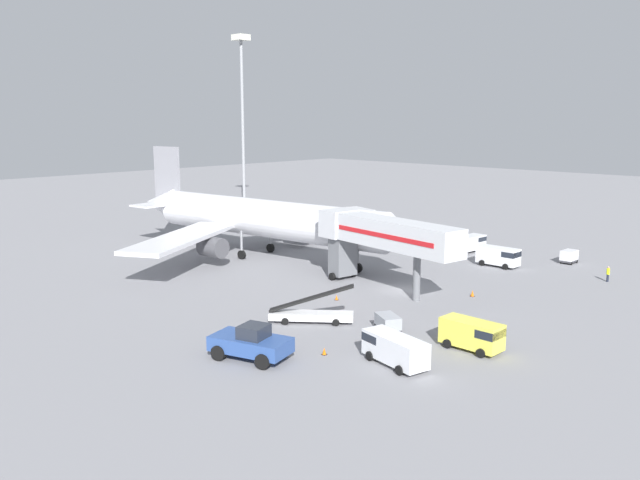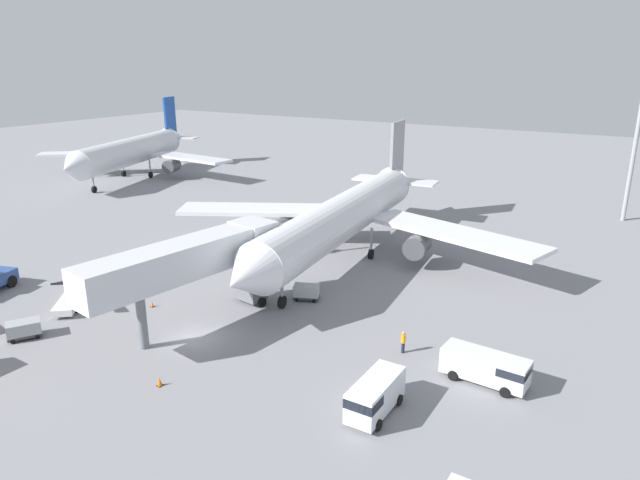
% 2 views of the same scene
% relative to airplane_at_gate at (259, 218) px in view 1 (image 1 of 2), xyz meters
% --- Properties ---
extents(ground_plane, '(300.00, 300.00, 0.00)m').
position_rel_airplane_at_gate_xyz_m(ground_plane, '(-0.90, -22.44, -4.73)').
color(ground_plane, gray).
extents(airplane_at_gate, '(41.45, 43.78, 12.93)m').
position_rel_airplane_at_gate_xyz_m(airplane_at_gate, '(0.00, 0.00, 0.00)').
color(airplane_at_gate, silver).
rests_on(airplane_at_gate, ground).
extents(jet_bridge, '(5.77, 17.65, 7.27)m').
position_rel_airplane_at_gate_xyz_m(jet_bridge, '(-2.20, -20.36, 0.69)').
color(jet_bridge, silver).
rests_on(jet_bridge, ground).
extents(pushback_tug, '(4.27, 6.18, 2.50)m').
position_rel_airplane_at_gate_xyz_m(pushback_tug, '(-23.43, -26.01, -3.56)').
color(pushback_tug, '#2D4C8E').
rests_on(pushback_tug, ground).
extents(belt_loader_truck, '(5.73, 6.45, 3.29)m').
position_rel_airplane_at_gate_xyz_m(belt_loader_truck, '(-14.53, -23.19, -3.96)').
color(belt_loader_truck, white).
rests_on(belt_loader_truck, ground).
extents(service_van_near_left, '(2.10, 4.78, 2.21)m').
position_rel_airplane_at_gate_xyz_m(service_van_near_left, '(15.18, -24.02, -3.47)').
color(service_van_near_left, white).
rests_on(service_van_near_left, ground).
extents(service_van_far_left, '(2.20, 4.58, 2.19)m').
position_rel_airplane_at_gate_xyz_m(service_van_far_left, '(-11.07, -36.37, -3.48)').
color(service_van_far_left, '#E5DB4C').
rests_on(service_van_far_left, ground).
extents(service_van_outer_right, '(5.71, 2.48, 2.03)m').
position_rel_airplane_at_gate_xyz_m(service_van_outer_right, '(19.97, -17.03, -3.56)').
color(service_van_outer_right, silver).
rests_on(service_van_outer_right, ground).
extents(service_van_far_right, '(2.96, 5.45, 2.07)m').
position_rel_airplane_at_gate_xyz_m(service_van_far_right, '(-17.32, -33.89, -3.54)').
color(service_van_far_right, white).
rests_on(service_van_far_right, ground).
extents(baggage_cart_far_center, '(2.42, 2.78, 1.35)m').
position_rel_airplane_at_gate_xyz_m(baggage_cart_far_center, '(-12.01, -29.25, -3.97)').
color(baggage_cart_far_center, '#38383D').
rests_on(baggage_cart_far_center, ground).
extents(baggage_cart_mid_center, '(2.51, 1.99, 1.39)m').
position_rel_airplane_at_gate_xyz_m(baggage_cart_mid_center, '(2.50, -11.87, -3.95)').
color(baggage_cart_mid_center, '#38383D').
rests_on(baggage_cart_mid_center, ground).
extents(baggage_cart_near_center, '(2.10, 1.42, 1.54)m').
position_rel_airplane_at_gate_xyz_m(baggage_cart_near_center, '(22.43, -29.05, -3.88)').
color(baggage_cart_near_center, '#38383D').
rests_on(baggage_cart_near_center, ground).
extents(ground_crew_worker_foreground, '(0.43, 0.43, 1.65)m').
position_rel_airplane_at_gate_xyz_m(ground_crew_worker_foreground, '(16.56, -35.70, -3.86)').
color(ground_crew_worker_foreground, '#1E2333').
rests_on(ground_crew_worker_foreground, ground).
extents(ground_crew_worker_midground, '(0.45, 0.45, 1.70)m').
position_rel_airplane_at_gate_xyz_m(ground_crew_worker_midground, '(13.66, -16.22, -3.83)').
color(ground_crew_worker_midground, '#1E2333').
rests_on(ground_crew_worker_midground, ground).
extents(safety_cone_alpha, '(0.39, 0.39, 0.60)m').
position_rel_airplane_at_gate_xyz_m(safety_cone_alpha, '(1.85, -28.60, -4.44)').
color(safety_cone_alpha, black).
rests_on(safety_cone_alpha, ground).
extents(safety_cone_bravo, '(0.33, 0.33, 0.50)m').
position_rel_airplane_at_gate_xyz_m(safety_cone_bravo, '(-8.04, -20.11, -4.48)').
color(safety_cone_bravo, black).
rests_on(safety_cone_bravo, ground).
extents(safety_cone_charlie, '(0.34, 0.34, 0.53)m').
position_rel_airplane_at_gate_xyz_m(safety_cone_charlie, '(-19.29, -29.18, -4.47)').
color(safety_cone_charlie, black).
rests_on(safety_cone_charlie, ground).
extents(apron_light_mast, '(2.40, 2.40, 30.94)m').
position_rel_airplane_at_gate_xyz_m(apron_light_mast, '(24.22, 32.08, 16.12)').
color(apron_light_mast, '#93969B').
rests_on(apron_light_mast, ground).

